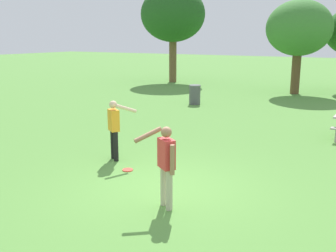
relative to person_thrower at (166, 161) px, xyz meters
name	(u,v)px	position (x,y,z in m)	size (l,w,h in m)	color
ground_plane	(167,189)	(-0.45, 0.84, -0.96)	(120.00, 120.00, 0.00)	#568E3D
person_thrower	(166,161)	(0.00, 0.00, 0.00)	(0.83, 0.54, 1.64)	#B7AD93
person_catcher	(114,126)	(-2.74, 1.95, 0.00)	(0.83, 0.54, 1.64)	black
frisbee	(128,170)	(-1.93, 1.39, -0.95)	(0.27, 0.27, 0.03)	#E04733
trash_can_further_along	(195,95)	(-4.79, 11.11, -0.48)	(0.59, 0.59, 0.96)	#515156
tree_tall_left	(173,15)	(-10.47, 19.03, 3.87)	(4.62, 4.62, 6.84)	brown
tree_broad_center	(299,29)	(-1.26, 17.32, 2.78)	(3.71, 3.71, 5.36)	brown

